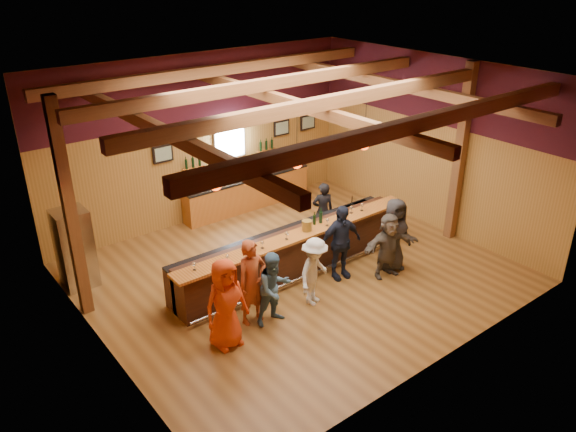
{
  "coord_description": "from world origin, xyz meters",
  "views": [
    {
      "loc": [
        -7.04,
        -8.73,
        6.72
      ],
      "look_at": [
        0.0,
        0.3,
        1.35
      ],
      "focal_mm": 35.0,
      "sensor_mm": 36.0,
      "label": 1
    }
  ],
  "objects": [
    {
      "name": "glass_f",
      "position": [
        0.7,
        -0.25,
        1.24
      ],
      "size": [
        0.08,
        0.08,
        0.19
      ],
      "color": "silver",
      "rests_on": "bar_counter"
    },
    {
      "name": "room",
      "position": [
        0.0,
        0.06,
        3.21
      ],
      "size": [
        9.04,
        9.0,
        4.52
      ],
      "color": "brown",
      "rests_on": "ground"
    },
    {
      "name": "bottle_a",
      "position": [
        0.51,
        -0.02,
        1.23
      ],
      "size": [
        0.07,
        0.07,
        0.31
      ],
      "color": "black",
      "rests_on": "bar_counter"
    },
    {
      "name": "customer_brown",
      "position": [
        1.57,
        -1.34,
        0.77
      ],
      "size": [
        1.49,
        0.74,
        1.54
      ],
      "primitive_type": "imported",
      "rotation": [
        0.0,
        0.0,
        -0.2
      ],
      "color": "#575046",
      "rests_on": "ground"
    },
    {
      "name": "framed_pictures",
      "position": [
        1.67,
        3.94,
        2.1
      ],
      "size": [
        5.35,
        0.05,
        0.45
      ],
      "color": "black",
      "rests_on": "room"
    },
    {
      "name": "wine_shelves",
      "position": [
        0.8,
        3.88,
        1.62
      ],
      "size": [
        3.0,
        0.18,
        0.3
      ],
      "color": "#9C541C",
      "rests_on": "room"
    },
    {
      "name": "customer_orange",
      "position": [
        -2.65,
        -1.23,
        0.9
      ],
      "size": [
        0.89,
        0.59,
        1.8
      ],
      "primitive_type": "imported",
      "rotation": [
        0.0,
        0.0,
        0.02
      ],
      "color": "red",
      "rests_on": "ground"
    },
    {
      "name": "glass_c",
      "position": [
        -1.46,
        -0.18,
        1.25
      ],
      "size": [
        0.09,
        0.09,
        0.2
      ],
      "color": "silver",
      "rests_on": "bar_counter"
    },
    {
      "name": "customer_navy",
      "position": [
        0.68,
        -0.73,
        0.89
      ],
      "size": [
        1.1,
        0.62,
        1.77
      ],
      "primitive_type": "imported",
      "rotation": [
        0.0,
        0.0,
        -0.19
      ],
      "color": "#181F31",
      "rests_on": "ground"
    },
    {
      "name": "pendant_lights",
      "position": [
        0.0,
        0.0,
        2.71
      ],
      "size": [
        4.24,
        0.24,
        1.37
      ],
      "color": "black",
      "rests_on": "room"
    },
    {
      "name": "bartender",
      "position": [
        1.66,
        0.98,
        0.76
      ],
      "size": [
        0.66,
        0.56,
        1.53
      ],
      "primitive_type": "imported",
      "rotation": [
        0.0,
        0.0,
        2.71
      ],
      "color": "black",
      "rests_on": "ground"
    },
    {
      "name": "customer_denim",
      "position": [
        -1.51,
        -1.2,
        0.77
      ],
      "size": [
        0.78,
        0.62,
        1.54
      ],
      "primitive_type": "imported",
      "rotation": [
        0.0,
        0.0,
        -0.05
      ],
      "color": "#456C8B",
      "rests_on": "ground"
    },
    {
      "name": "window",
      "position": [
        0.8,
        3.95,
        2.05
      ],
      "size": [
        0.95,
        0.09,
        0.95
      ],
      "color": "silver",
      "rests_on": "room"
    },
    {
      "name": "ice_bucket",
      "position": [
        0.18,
        -0.15,
        1.23
      ],
      "size": [
        0.22,
        0.22,
        0.24
      ],
      "primitive_type": "cylinder",
      "color": "brown",
      "rests_on": "bar_counter"
    },
    {
      "name": "glass_h",
      "position": [
        1.91,
        -0.14,
        1.24
      ],
      "size": [
        0.08,
        0.08,
        0.19
      ],
      "color": "silver",
      "rests_on": "bar_counter"
    },
    {
      "name": "back_bar_cabinet",
      "position": [
        1.2,
        3.72,
        0.48
      ],
      "size": [
        4.0,
        0.52,
        0.95
      ],
      "color": "#9C541C",
      "rests_on": "ground"
    },
    {
      "name": "glass_d",
      "position": [
        -1.09,
        -0.22,
        1.24
      ],
      "size": [
        0.08,
        0.08,
        0.18
      ],
      "color": "silver",
      "rests_on": "bar_counter"
    },
    {
      "name": "bar_counter",
      "position": [
        0.02,
        0.15,
        0.52
      ],
      "size": [
        6.3,
        1.07,
        1.11
      ],
      "color": "black",
      "rests_on": "ground"
    },
    {
      "name": "glass_g",
      "position": [
        1.61,
        -0.09,
        1.25
      ],
      "size": [
        0.08,
        0.08,
        0.19
      ],
      "color": "silver",
      "rests_on": "bar_counter"
    },
    {
      "name": "customer_white",
      "position": [
        -0.46,
        -1.18,
        0.76
      ],
      "size": [
        1.12,
        0.9,
        1.51
      ],
      "primitive_type": "imported",
      "rotation": [
        0.0,
        0.0,
        0.4
      ],
      "color": "silver",
      "rests_on": "ground"
    },
    {
      "name": "glass_b",
      "position": [
        -1.97,
        -0.26,
        1.23
      ],
      "size": [
        0.08,
        0.08,
        0.17
      ],
      "color": "silver",
      "rests_on": "bar_counter"
    },
    {
      "name": "glass_e",
      "position": [
        -0.44,
        -0.22,
        1.24
      ],
      "size": [
        0.08,
        0.08,
        0.19
      ],
      "color": "silver",
      "rests_on": "bar_counter"
    },
    {
      "name": "stainless_fridge",
      "position": [
        -4.1,
        2.6,
        0.9
      ],
      "size": [
        0.7,
        0.7,
        1.8
      ],
      "primitive_type": "cube",
      "color": "silver",
      "rests_on": "ground"
    },
    {
      "name": "bottle_b",
      "position": [
        0.69,
        -0.04,
        1.25
      ],
      "size": [
        0.08,
        0.08,
        0.37
      ],
      "color": "black",
      "rests_on": "bar_counter"
    },
    {
      "name": "glass_a",
      "position": [
        -2.66,
        -0.13,
        1.23
      ],
      "size": [
        0.08,
        0.08,
        0.17
      ],
      "color": "silver",
      "rests_on": "bar_counter"
    },
    {
      "name": "customer_redvest",
      "position": [
        -1.83,
        -0.91,
        0.9
      ],
      "size": [
        0.68,
        0.46,
        1.8
      ],
      "primitive_type": "imported",
      "rotation": [
        0.0,
        0.0,
        0.05
      ],
      "color": "#963C1B",
      "rests_on": "ground"
    },
    {
      "name": "customer_dark",
      "position": [
        1.91,
        -1.2,
        0.88
      ],
      "size": [
        0.93,
        0.68,
        1.76
      ],
      "primitive_type": "imported",
      "rotation": [
        0.0,
        0.0,
        -0.15
      ],
      "color": "black",
      "rests_on": "ground"
    }
  ]
}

